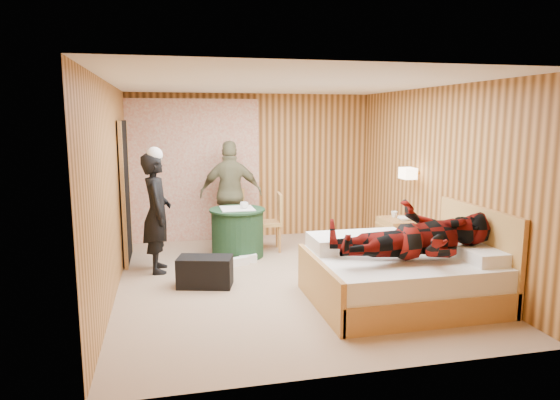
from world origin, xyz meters
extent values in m
cube|color=tan|center=(0.00, 0.00, 0.00)|extent=(4.20, 5.00, 0.01)
cube|color=white|center=(0.00, 0.00, 2.50)|extent=(4.20, 5.00, 0.01)
cube|color=tan|center=(0.00, 2.50, 1.25)|extent=(4.20, 0.02, 2.50)
cube|color=tan|center=(-2.10, 0.00, 1.25)|extent=(0.02, 5.00, 2.50)
cube|color=tan|center=(2.10, 0.00, 1.25)|extent=(0.02, 5.00, 2.50)
cube|color=beige|center=(-1.00, 2.43, 1.20)|extent=(2.20, 0.08, 2.40)
cube|color=black|center=(-2.06, 1.40, 1.02)|extent=(0.06, 0.90, 2.05)
cylinder|color=gold|center=(2.00, 0.45, 1.30)|extent=(0.18, 0.04, 0.04)
cube|color=#FFDFB2|center=(1.92, 0.45, 1.30)|extent=(0.18, 0.24, 0.16)
cube|color=tan|center=(1.10, -1.08, 0.15)|extent=(1.95, 1.56, 0.29)
cube|color=white|center=(1.10, -1.08, 0.41)|extent=(1.89, 1.50, 0.24)
cube|color=tan|center=(0.13, -1.08, 0.27)|extent=(0.06, 1.56, 0.55)
cube|color=tan|center=(2.06, -1.08, 0.54)|extent=(0.06, 1.56, 1.07)
cube|color=white|center=(1.86, -1.45, 0.60)|extent=(0.37, 0.54, 0.14)
cube|color=white|center=(1.86, -0.71, 0.60)|extent=(0.37, 0.54, 0.14)
cube|color=white|center=(0.76, -0.64, 0.62)|extent=(1.17, 0.58, 0.18)
cube|color=tan|center=(1.88, 0.63, 0.30)|extent=(0.43, 0.60, 0.60)
cube|color=tan|center=(1.88, 0.63, 0.49)|extent=(0.46, 0.62, 0.03)
cylinder|color=#1F4429|center=(-0.44, 1.25, 0.36)|extent=(0.78, 0.78, 0.71)
cylinder|color=#1F4429|center=(-0.44, 1.25, 0.72)|extent=(0.84, 0.84, 0.03)
cube|color=white|center=(-0.44, 1.25, 0.74)|extent=(0.60, 0.60, 0.01)
cube|color=tan|center=(-0.44, 1.83, 0.45)|extent=(0.46, 0.46, 0.05)
cube|color=tan|center=(-0.42, 2.02, 0.70)|extent=(0.42, 0.08, 0.46)
cylinder|color=tan|center=(-0.63, 1.68, 0.21)|extent=(0.04, 0.04, 0.43)
cylinder|color=tan|center=(-0.26, 1.99, 0.21)|extent=(0.04, 0.04, 0.43)
cube|color=tan|center=(0.07, 1.47, 0.44)|extent=(0.45, 0.45, 0.05)
cube|color=tan|center=(0.26, 1.46, 0.69)|extent=(0.08, 0.42, 0.45)
cylinder|color=tan|center=(-0.08, 1.66, 0.21)|extent=(0.04, 0.04, 0.42)
cylinder|color=tan|center=(0.22, 1.29, 0.21)|extent=(0.04, 0.04, 0.42)
cube|color=black|center=(-1.04, -0.04, 0.19)|extent=(0.74, 0.52, 0.38)
cube|color=white|center=(-0.48, 0.76, 0.06)|extent=(0.28, 0.18, 0.12)
cube|color=white|center=(-0.35, 0.89, 0.06)|extent=(0.26, 0.11, 0.11)
imported|color=black|center=(-1.61, 0.75, 0.81)|extent=(0.41, 0.60, 1.63)
imported|color=#706D4B|center=(-0.44, 1.95, 0.86)|extent=(1.05, 0.53, 1.72)
imported|color=#610C09|center=(1.15, -1.28, 0.97)|extent=(0.86, 0.67, 1.77)
imported|color=white|center=(1.88, 0.58, 0.61)|extent=(0.19, 0.24, 0.02)
imported|color=white|center=(1.88, 0.58, 0.63)|extent=(0.21, 0.25, 0.02)
imported|color=white|center=(1.88, 0.76, 0.64)|extent=(0.11, 0.11, 0.09)
imported|color=white|center=(-0.34, 1.20, 0.79)|extent=(0.14, 0.14, 0.10)
camera|label=1|loc=(-1.45, -6.09, 2.08)|focal=32.00mm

